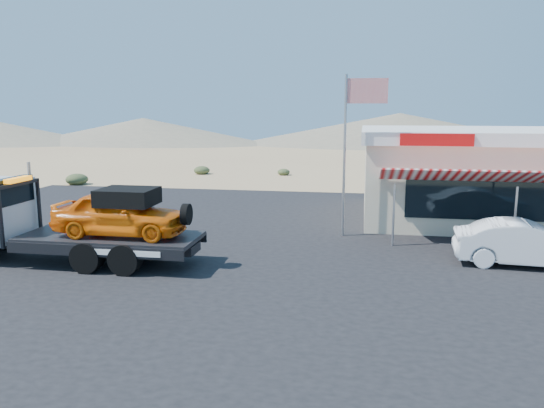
# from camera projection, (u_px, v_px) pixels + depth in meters

# --- Properties ---
(ground) EXTENTS (120.00, 120.00, 0.00)m
(ground) POSITION_uv_depth(u_px,v_px,m) (186.00, 263.00, 16.62)
(ground) COLOR #A07F5B
(ground) RESTS_ON ground
(asphalt_lot) EXTENTS (32.00, 24.00, 0.02)m
(asphalt_lot) POSITION_uv_depth(u_px,v_px,m) (266.00, 242.00, 19.19)
(asphalt_lot) COLOR black
(asphalt_lot) RESTS_ON ground
(tow_truck) EXTENTS (7.92, 2.35, 2.65)m
(tow_truck) POSITION_uv_depth(u_px,v_px,m) (65.00, 218.00, 16.53)
(tow_truck) COLOR black
(tow_truck) RESTS_ON asphalt_lot
(white_sedan) EXTENTS (4.27, 1.76, 1.38)m
(white_sedan) POSITION_uv_depth(u_px,v_px,m) (525.00, 244.00, 16.22)
(white_sedan) COLOR silver
(white_sedan) RESTS_ON asphalt_lot
(jerky_store) EXTENTS (10.40, 9.97, 3.90)m
(jerky_store) POSITION_uv_depth(u_px,v_px,m) (481.00, 173.00, 23.20)
(jerky_store) COLOR beige
(jerky_store) RESTS_ON asphalt_lot
(flagpole) EXTENTS (1.55, 0.10, 6.00)m
(flagpole) POSITION_uv_depth(u_px,v_px,m) (351.00, 137.00, 19.49)
(flagpole) COLOR #99999E
(flagpole) RESTS_ON asphalt_lot
(distant_hills) EXTENTS (126.00, 48.00, 4.20)m
(distant_hills) POSITION_uv_depth(u_px,v_px,m) (250.00, 130.00, 71.40)
(distant_hills) COLOR #726B59
(distant_hills) RESTS_ON ground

